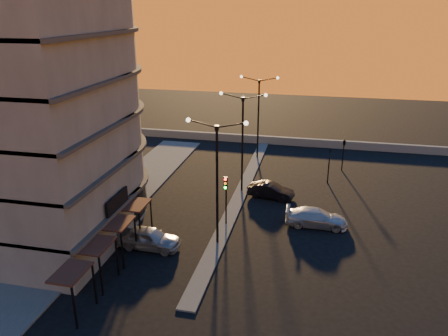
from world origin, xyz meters
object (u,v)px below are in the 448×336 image
traffic_light_main (226,193)px  car_sedan (271,191)px  streetlamp_mid (243,135)px  car_hatchback (149,238)px  car_wagon (316,218)px

traffic_light_main → car_sedan: (2.86, 6.33, -2.19)m
car_sedan → traffic_light_main: bearing=165.9°
streetlamp_mid → traffic_light_main: size_ratio=2.24×
streetlamp_mid → traffic_light_main: bearing=-90.0°
streetlamp_mid → car_hatchback: (-4.71, -11.67, -4.80)m
streetlamp_mid → car_sedan: size_ratio=2.26×
streetlamp_mid → car_sedan: streetlamp_mid is taller
car_hatchback → car_wagon: bearing=-60.6°
car_hatchback → traffic_light_main: bearing=-44.2°
car_hatchback → car_wagon: car_hatchback is taller
streetlamp_mid → car_hatchback: 13.47m
streetlamp_mid → car_sedan: bearing=-15.6°
traffic_light_main → car_hatchback: (-4.71, -4.54, -2.10)m
streetlamp_mid → car_wagon: streetlamp_mid is taller
car_hatchback → car_wagon: (11.80, 6.15, -0.07)m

